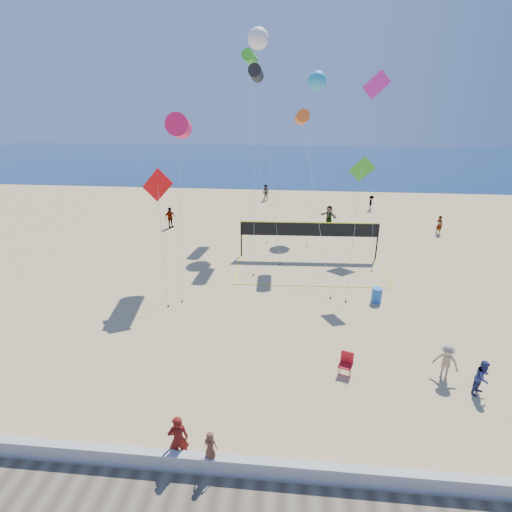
# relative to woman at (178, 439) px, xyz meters

# --- Properties ---
(ground) EXTENTS (120.00, 120.00, 0.00)m
(ground) POSITION_rel_woman_xyz_m (2.88, 2.70, -0.86)
(ground) COLOR #D4B877
(ground) RESTS_ON ground
(ocean) EXTENTS (140.00, 50.00, 0.03)m
(ocean) POSITION_rel_woman_xyz_m (2.88, 64.70, -0.84)
(ocean) COLOR navy
(ocean) RESTS_ON ground
(seawall) EXTENTS (32.00, 0.30, 0.60)m
(seawall) POSITION_rel_woman_xyz_m (2.88, -0.30, -0.56)
(seawall) COLOR silver
(seawall) RESTS_ON ground
(woman) EXTENTS (0.72, 0.59, 1.71)m
(woman) POSITION_rel_woman_xyz_m (0.00, 0.00, 0.00)
(woman) COLOR #63110D
(woman) RESTS_ON ground
(toddler) EXTENTS (0.48, 0.37, 0.88)m
(toddler) POSITION_rel_woman_xyz_m (1.05, -0.28, 0.18)
(toddler) COLOR brown
(toddler) RESTS_ON seawall
(bystander_a) EXTENTS (0.89, 0.88, 1.45)m
(bystander_a) POSITION_rel_woman_xyz_m (10.54, 4.10, -0.13)
(bystander_a) COLOR navy
(bystander_a) RESTS_ON ground
(bystander_b) EXTENTS (1.15, 1.02, 1.55)m
(bystander_b) POSITION_rel_woman_xyz_m (9.48, 4.91, -0.08)
(bystander_b) COLOR tan
(bystander_b) RESTS_ON ground
(far_person_0) EXTENTS (1.00, 1.10, 1.80)m
(far_person_0) POSITION_rel_woman_xyz_m (-7.43, 23.46, 0.05)
(far_person_0) COLOR gray
(far_person_0) RESTS_ON ground
(far_person_1) EXTENTS (1.73, 1.54, 1.90)m
(far_person_1) POSITION_rel_woman_xyz_m (6.27, 24.98, 0.10)
(far_person_1) COLOR gray
(far_person_1) RESTS_ON ground
(far_person_2) EXTENTS (0.62, 0.68, 1.55)m
(far_person_2) POSITION_rel_woman_xyz_m (15.25, 23.98, -0.08)
(far_person_2) COLOR gray
(far_person_2) RESTS_ON ground
(far_person_3) EXTENTS (1.03, 0.94, 1.72)m
(far_person_3) POSITION_rel_woman_xyz_m (0.08, 34.24, 0.00)
(far_person_3) COLOR gray
(far_person_3) RESTS_ON ground
(far_person_4) EXTENTS (0.79, 1.06, 1.47)m
(far_person_4) POSITION_rel_woman_xyz_m (10.93, 31.23, -0.12)
(far_person_4) COLOR gray
(far_person_4) RESTS_ON ground
(camp_chair) EXTENTS (0.65, 0.75, 1.07)m
(camp_chair) POSITION_rel_woman_xyz_m (5.58, 4.82, -0.31)
(camp_chair) COLOR red
(camp_chair) RESTS_ON ground
(trash_barrel) EXTENTS (0.71, 0.71, 0.83)m
(trash_barrel) POSITION_rel_woman_xyz_m (7.95, 11.25, -0.44)
(trash_barrel) COLOR #1B5CB2
(trash_barrel) RESTS_ON ground
(volleyball_net) EXTENTS (10.07, 9.93, 2.59)m
(volleyball_net) POSITION_rel_woman_xyz_m (4.33, 17.63, 0.93)
(volleyball_net) COLOR black
(volleyball_net) RESTS_ON ground
(kite_0) EXTENTS (1.82, 6.23, 9.83)m
(kite_0) POSITION_rel_woman_xyz_m (-3.55, 14.73, 8.14)
(kite_0) COLOR #EA1856
(kite_0) RESTS_ON ground
(kite_1) EXTENTS (1.09, 8.79, 12.75)m
(kite_1) POSITION_rel_woman_xyz_m (0.24, 21.70, 11.29)
(kite_1) COLOR black
(kite_1) RESTS_ON ground
(kite_2) EXTENTS (2.46, 8.94, 9.90)m
(kite_2) POSITION_rel_woman_xyz_m (3.55, 19.22, 8.47)
(kite_2) COLOR orange
(kite_2) RESTS_ON ground
(kite_3) EXTENTS (1.88, 2.29, 7.14)m
(kite_3) POSITION_rel_woman_xyz_m (-4.02, 11.49, 5.13)
(kite_3) COLOR red
(kite_3) RESTS_ON ground
(kite_4) EXTENTS (1.35, 2.92, 7.62)m
(kite_4) POSITION_rel_woman_xyz_m (6.84, 13.45, 5.63)
(kite_4) COLOR green
(kite_4) RESTS_ON ground
(kite_5) EXTENTS (2.05, 7.51, 12.44)m
(kite_5) POSITION_rel_woman_xyz_m (8.80, 22.51, 10.06)
(kite_5) COLOR #CD239E
(kite_5) RESTS_ON ground
(kite_6) EXTENTS (3.45, 10.09, 15.51)m
(kite_6) POSITION_rel_woman_xyz_m (0.07, 24.97, 13.85)
(kite_6) COLOR white
(kite_6) RESTS_ON ground
(kite_7) EXTENTS (1.90, 7.94, 12.60)m
(kite_7) POSITION_rel_woman_xyz_m (4.75, 26.77, 10.98)
(kite_7) COLOR #2A9EDA
(kite_7) RESTS_ON ground
(kite_8) EXTENTS (2.55, 7.52, 14.17)m
(kite_8) POSITION_rel_woman_xyz_m (-0.75, 26.63, 12.69)
(kite_8) COLOR green
(kite_8) RESTS_ON ground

